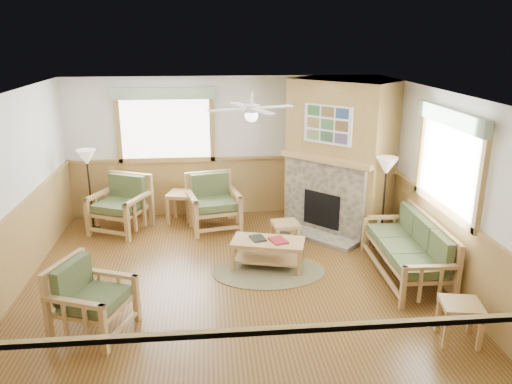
{
  "coord_description": "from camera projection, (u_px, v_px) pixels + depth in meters",
  "views": [
    {
      "loc": [
        -0.29,
        -6.49,
        3.46
      ],
      "look_at": [
        0.4,
        0.7,
        1.15
      ],
      "focal_mm": 35.0,
      "sensor_mm": 36.0,
      "label": 1
    }
  ],
  "objects": [
    {
      "name": "ceiling_fan",
      "position": [
        251.0,
        95.0,
        6.74
      ],
      "size": [
        1.59,
        1.59,
        0.36
      ],
      "primitive_type": null,
      "rotation": [
        0.0,
        0.0,
        0.35
      ],
      "color": "white",
      "rests_on": "ceiling"
    },
    {
      "name": "window_back",
      "position": [
        163.0,
        86.0,
        9.17
      ],
      "size": [
        1.9,
        0.16,
        1.5
      ],
      "primitive_type": null,
      "color": "white",
      "rests_on": "wall_back"
    },
    {
      "name": "braided_rug",
      "position": [
        269.0,
        271.0,
        7.57
      ],
      "size": [
        1.78,
        1.78,
        0.01
      ],
      "primitive_type": "cylinder",
      "rotation": [
        0.0,
        0.0,
        0.04
      ],
      "color": "brown",
      "rests_on": "floor"
    },
    {
      "name": "floor_lamp_right",
      "position": [
        384.0,
        203.0,
        8.21
      ],
      "size": [
        0.39,
        0.39,
        1.57
      ],
      "primitive_type": null,
      "rotation": [
        0.0,
        0.0,
        -0.08
      ],
      "color": "black",
      "rests_on": "floor"
    },
    {
      "name": "armchair_left",
      "position": [
        93.0,
        298.0,
        5.93
      ],
      "size": [
        1.03,
        1.03,
        0.89
      ],
      "primitive_type": null,
      "rotation": [
        0.0,
        0.0,
        1.2
      ],
      "color": "tan",
      "rests_on": "floor"
    },
    {
      "name": "sofa",
      "position": [
        406.0,
        248.0,
        7.33
      ],
      "size": [
        1.93,
        0.83,
        0.88
      ],
      "primitive_type": null,
      "rotation": [
        0.0,
        0.0,
        -1.6
      ],
      "color": "tan",
      "rests_on": "floor"
    },
    {
      "name": "floor_lamp_left",
      "position": [
        90.0,
        190.0,
        8.99
      ],
      "size": [
        0.35,
        0.35,
        1.51
      ],
      "primitive_type": null,
      "rotation": [
        0.0,
        0.0,
        -0.0
      ],
      "color": "black",
      "rests_on": "floor"
    },
    {
      "name": "floor",
      "position": [
        233.0,
        283.0,
        7.24
      ],
      "size": [
        6.0,
        6.0,
        0.01
      ],
      "primitive_type": "cube",
      "color": "brown",
      "rests_on": "ground"
    },
    {
      "name": "fireplace",
      "position": [
        340.0,
        156.0,
        8.96
      ],
      "size": [
        3.11,
        3.11,
        2.7
      ],
      "primitive_type": null,
      "rotation": [
        0.0,
        0.0,
        -0.79
      ],
      "color": "#A27E42",
      "rests_on": "floor"
    },
    {
      "name": "coffee_table",
      "position": [
        268.0,
        253.0,
        7.68
      ],
      "size": [
        1.2,
        0.82,
        0.44
      ],
      "primitive_type": null,
      "rotation": [
        0.0,
        0.0,
        -0.27
      ],
      "color": "tan",
      "rests_on": "floor"
    },
    {
      "name": "end_table_chairs",
      "position": [
        183.0,
        207.0,
        9.48
      ],
      "size": [
        0.64,
        0.62,
        0.59
      ],
      "primitive_type": null,
      "rotation": [
        0.0,
        0.0,
        -0.26
      ],
      "color": "tan",
      "rests_on": "floor"
    },
    {
      "name": "end_table_sofa",
      "position": [
        459.0,
        322.0,
        5.8
      ],
      "size": [
        0.52,
        0.51,
        0.5
      ],
      "primitive_type": null,
      "rotation": [
        0.0,
        0.0,
        -0.2
      ],
      "color": "tan",
      "rests_on": "floor"
    },
    {
      "name": "wainscot",
      "position": [
        233.0,
        248.0,
        7.07
      ],
      "size": [
        6.0,
        6.0,
        1.1
      ],
      "primitive_type": null,
      "color": "#A27E42",
      "rests_on": "floor"
    },
    {
      "name": "wall_back",
      "position": [
        224.0,
        147.0,
        9.67
      ],
      "size": [
        6.0,
        0.02,
        2.7
      ],
      "primitive_type": "cube",
      "color": "silver",
      "rests_on": "floor"
    },
    {
      "name": "book_dark",
      "position": [
        258.0,
        237.0,
        7.66
      ],
      "size": [
        0.26,
        0.31,
        0.03
      ],
      "primitive_type": "cube",
      "rotation": [
        0.0,
        0.0,
        0.26
      ],
      "color": "black",
      "rests_on": "coffee_table"
    },
    {
      "name": "wall_left",
      "position": [
        4.0,
        201.0,
        6.55
      ],
      "size": [
        0.02,
        6.0,
        2.7
      ],
      "primitive_type": "cube",
      "color": "silver",
      "rests_on": "floor"
    },
    {
      "name": "armchair_back_right",
      "position": [
        213.0,
        203.0,
        9.13
      ],
      "size": [
        1.05,
        1.05,
        0.99
      ],
      "primitive_type": null,
      "rotation": [
        0.0,
        0.0,
        0.21
      ],
      "color": "tan",
      "rests_on": "floor"
    },
    {
      "name": "window_right",
      "position": [
        456.0,
        107.0,
        6.55
      ],
      "size": [
        0.16,
        1.9,
        1.5
      ],
      "primitive_type": null,
      "color": "white",
      "rests_on": "wall_right"
    },
    {
      "name": "armchair_back_left",
      "position": [
        120.0,
        205.0,
        9.0
      ],
      "size": [
        1.18,
        1.18,
        1.0
      ],
      "primitive_type": null,
      "rotation": [
        0.0,
        0.0,
        -0.43
      ],
      "color": "tan",
      "rests_on": "floor"
    },
    {
      "name": "wall_right",
      "position": [
        442.0,
        188.0,
        7.1
      ],
      "size": [
        0.02,
        6.0,
        2.7
      ],
      "primitive_type": "cube",
      "color": "silver",
      "rests_on": "floor"
    },
    {
      "name": "ceiling",
      "position": [
        230.0,
        95.0,
        6.41
      ],
      "size": [
        6.0,
        6.0,
        0.01
      ],
      "primitive_type": "cube",
      "color": "white",
      "rests_on": "floor"
    },
    {
      "name": "wall_front",
      "position": [
        250.0,
        310.0,
        3.98
      ],
      "size": [
        6.0,
        0.02,
        2.7
      ],
      "primitive_type": "cube",
      "color": "silver",
      "rests_on": "floor"
    },
    {
      "name": "footstool",
      "position": [
        285.0,
        233.0,
        8.56
      ],
      "size": [
        0.48,
        0.48,
        0.38
      ],
      "primitive_type": null,
      "rotation": [
        0.0,
        0.0,
        0.11
      ],
      "color": "tan",
      "rests_on": "floor"
    },
    {
      "name": "book_red",
      "position": [
        278.0,
        239.0,
        7.57
      ],
      "size": [
        0.3,
        0.35,
        0.03
      ],
      "primitive_type": "cube",
      "rotation": [
        0.0,
        0.0,
        0.32
      ],
      "color": "maroon",
      "rests_on": "coffee_table"
    }
  ]
}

